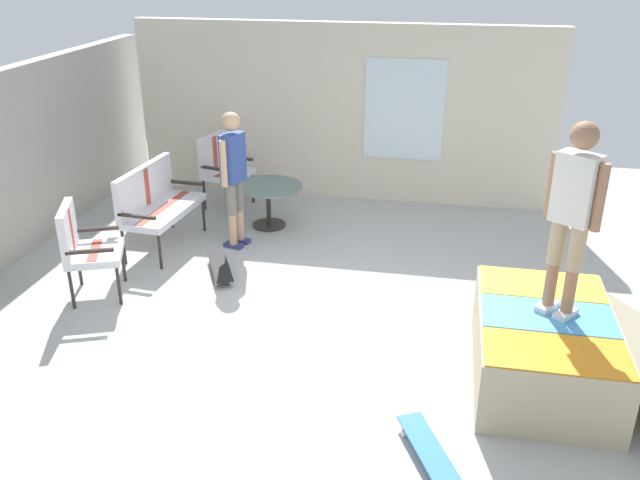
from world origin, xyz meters
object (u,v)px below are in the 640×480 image
person_watching (233,170)px  person_skater (573,208)px  skateboard_spare (428,450)px  patio_table (268,197)px  patio_bench (155,199)px  skate_ramp (547,347)px  patio_chair_near_house (221,164)px  skateboard_by_bench (220,267)px  patio_chair_by_wall (82,243)px

person_watching → person_skater: size_ratio=1.03×
person_watching → skateboard_spare: (-3.40, -2.53, -0.90)m
patio_table → skateboard_spare: 4.69m
patio_table → person_skater: 4.47m
person_watching → patio_bench: bearing=102.3°
skate_ramp → person_watching: bearing=57.6°
skate_ramp → patio_chair_near_house: bearing=49.4°
patio_table → skateboard_by_bench: bearing=173.3°
patio_chair_near_house → skateboard_spare: size_ratio=1.26×
patio_chair_by_wall → skateboard_spare: size_ratio=1.26×
person_skater → patio_bench: bearing=66.5°
person_skater → person_watching: bearing=58.5°
patio_chair_by_wall → patio_table: size_ratio=1.13×
person_watching → skateboard_by_bench: person_watching is taller
skate_ramp → patio_bench: bearing=65.8°
patio_bench → skateboard_by_bench: bearing=-121.1°
patio_chair_near_house → patio_table: 1.10m
patio_chair_by_wall → skateboard_spare: (-1.84, -3.69, -0.53)m
patio_table → patio_bench: bearing=126.6°
skateboard_spare → person_skater: bearing=-37.4°
skateboard_spare → skateboard_by_bench: bearing=43.8°
person_skater → skateboard_spare: bearing=142.6°
patio_table → person_watching: person_watching is taller
patio_chair_near_house → patio_chair_by_wall: same height
skate_ramp → skateboard_by_bench: (1.38, 3.41, -0.23)m
patio_table → skateboard_spare: bearing=-150.6°
patio_bench → patio_chair_near_house: bearing=-11.8°
patio_chair_by_wall → person_watching: person_watching is taller
patio_chair_near_house → person_skater: (-3.47, -4.14, 0.96)m
skate_ramp → skateboard_by_bench: bearing=68.0°
skate_ramp → skateboard_by_bench: skate_ramp is taller
skate_ramp → patio_table: size_ratio=2.17×
skate_ramp → skateboard_spare: 1.54m
patio_bench → person_skater: size_ratio=0.79×
skateboard_by_bench → skateboard_spare: (-2.59, -2.48, 0.00)m
patio_chair_by_wall → patio_table: bearing=-31.9°
skate_ramp → patio_table: 4.33m
patio_bench → patio_table: bearing=-53.4°
patio_chair_by_wall → skate_ramp: bearing=-97.8°
person_watching → skateboard_spare: bearing=-143.4°
person_watching → skateboard_by_bench: 1.22m
patio_chair_by_wall → person_skater: (-0.57, -4.66, 0.96)m
skate_ramp → skateboard_spare: bearing=142.2°
patio_bench → skateboard_by_bench: 1.29m
skate_ramp → skateboard_by_bench: size_ratio=2.42×
patio_chair_near_house → skateboard_spare: (-4.73, -3.17, -0.53)m
skateboard_by_bench → person_watching: bearing=4.0°
patio_table → skateboard_by_bench: size_ratio=1.12×
patio_chair_by_wall → skateboard_by_bench: (0.75, -1.22, -0.53)m
patio_bench → patio_chair_by_wall: 1.37m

